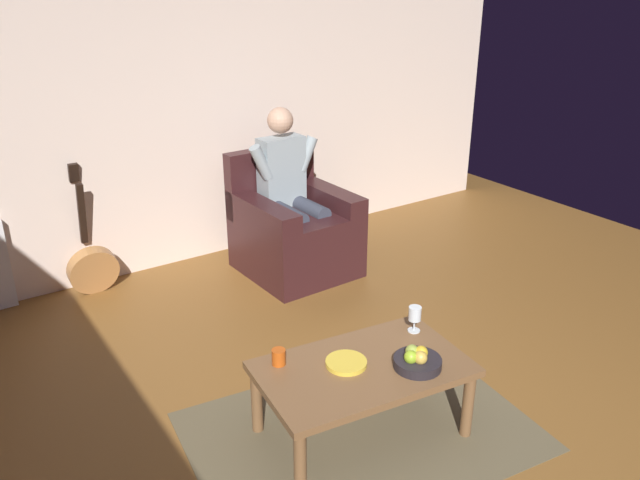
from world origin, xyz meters
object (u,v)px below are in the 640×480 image
object	(u,v)px
wine_glass_near	(415,315)
decorative_dish	(346,363)
guitar	(92,266)
person_seated	(290,187)
fruit_bowl	(417,360)
candle_jar	(279,357)
coffee_table	(363,375)
armchair	(293,231)

from	to	relation	value
wine_glass_near	decorative_dish	world-z (taller)	wine_glass_near
guitar	person_seated	bearing A→B (deg)	162.17
guitar	fruit_bowl	distance (m)	2.75
decorative_dish	candle_jar	bearing A→B (deg)	-35.31
coffee_table	armchair	bearing A→B (deg)	-111.96
fruit_bowl	candle_jar	size ratio (longest dim) A/B	2.92
person_seated	fruit_bowl	world-z (taller)	person_seated
wine_glass_near	candle_jar	xyz separation A→B (m)	(0.79, -0.14, -0.06)
armchair	fruit_bowl	xyz separation A→B (m)	(0.56, 2.08, 0.12)
armchair	person_seated	xyz separation A→B (m)	(0.00, -0.03, 0.36)
wine_glass_near	decorative_dish	distance (m)	0.52
fruit_bowl	candle_jar	bearing A→B (deg)	-36.14
armchair	candle_jar	xyz separation A→B (m)	(1.12, 1.67, 0.12)
guitar	fruit_bowl	xyz separation A→B (m)	(-0.91, 2.58, 0.24)
armchair	coffee_table	world-z (taller)	armchair
wine_glass_near	fruit_bowl	size ratio (longest dim) A/B	0.61
armchair	guitar	size ratio (longest dim) A/B	0.97
person_seated	guitar	xyz separation A→B (m)	(1.47, -0.47, -0.48)
guitar	wine_glass_near	bearing A→B (deg)	116.20
guitar	candle_jar	xyz separation A→B (m)	(-0.35, 2.17, 0.24)
armchair	decorative_dish	bearing A→B (deg)	63.83
armchair	coffee_table	size ratio (longest dim) A/B	0.84
armchair	candle_jar	world-z (taller)	armchair
armchair	fruit_bowl	size ratio (longest dim) A/B	3.89
decorative_dish	candle_jar	world-z (taller)	candle_jar
person_seated	wine_glass_near	world-z (taller)	person_seated
armchair	person_seated	size ratio (longest dim) A/B	0.73
coffee_table	wine_glass_near	bearing A→B (deg)	-165.83
person_seated	decorative_dish	bearing A→B (deg)	64.18
person_seated	decorative_dish	world-z (taller)	person_seated
decorative_dish	candle_jar	distance (m)	0.34
decorative_dish	coffee_table	bearing A→B (deg)	140.67
coffee_table	candle_jar	world-z (taller)	candle_jar
person_seated	wine_glass_near	bearing A→B (deg)	77.86
coffee_table	guitar	xyz separation A→B (m)	(0.69, -2.42, -0.14)
person_seated	coffee_table	distance (m)	2.12
guitar	armchair	bearing A→B (deg)	161.19
armchair	wine_glass_near	size ratio (longest dim) A/B	6.34
person_seated	wine_glass_near	distance (m)	1.88
person_seated	armchair	bearing A→B (deg)	90.00
person_seated	coffee_table	xyz separation A→B (m)	(0.77, 1.95, -0.33)
person_seated	guitar	size ratio (longest dim) A/B	1.32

